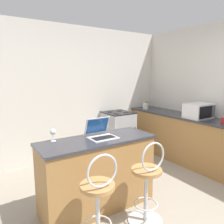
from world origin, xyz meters
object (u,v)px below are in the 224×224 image
object	(u,v)px
bar_stool_near	(99,203)
bar_stool_far	(147,185)
storage_jar	(146,105)
stove_range	(118,133)
laptop	(100,132)
wine_glass_short	(53,132)
mug_red	(224,121)
microwave	(199,111)

from	to	relation	value
bar_stool_near	bar_stool_far	xyz separation A→B (m)	(0.63, 0.00, 0.00)
bar_stool_near	storage_jar	size ratio (longest dim) A/B	5.77
stove_range	laptop	bearing A→B (deg)	-131.66
bar_stool_far	laptop	xyz separation A→B (m)	(-0.24, 0.62, 0.51)
laptop	wine_glass_short	distance (m)	0.58
wine_glass_short	mug_red	size ratio (longest dim) A/B	1.52
bar_stool_near	wine_glass_short	world-z (taller)	wine_glass_short
bar_stool_near	bar_stool_far	size ratio (longest dim) A/B	1.00
bar_stool_far	microwave	distance (m)	2.06
wine_glass_short	stove_range	bearing A→B (deg)	34.39
bar_stool_near	bar_stool_far	world-z (taller)	same
bar_stool_far	storage_jar	distance (m)	2.68
mug_red	microwave	bearing A→B (deg)	84.97
bar_stool_far	microwave	xyz separation A→B (m)	(1.85, 0.70, 0.58)
microwave	stove_range	xyz separation A→B (m)	(-0.87, 1.29, -0.58)
microwave	wine_glass_short	world-z (taller)	microwave
bar_stool_far	mug_red	xyz separation A→B (m)	(1.81, 0.20, 0.50)
microwave	mug_red	world-z (taller)	microwave
laptop	mug_red	xyz separation A→B (m)	(2.05, -0.42, -0.01)
bar_stool_near	storage_jar	bearing A→B (deg)	40.06
bar_stool_near	stove_range	distance (m)	2.56
storage_jar	wine_glass_short	world-z (taller)	storage_jar
stove_range	mug_red	distance (m)	2.03
storage_jar	wine_glass_short	size ratio (longest dim) A/B	1.13
bar_stool_far	laptop	world-z (taller)	laptop
stove_range	storage_jar	distance (m)	0.92
wine_glass_short	laptop	bearing A→B (deg)	-15.65
bar_stool_near	mug_red	bearing A→B (deg)	4.76
microwave	wine_glass_short	xyz separation A→B (m)	(-2.65, 0.08, -0.02)
storage_jar	laptop	bearing A→B (deg)	-145.40
stove_range	storage_jar	bearing A→B (deg)	-1.01
laptop	storage_jar	size ratio (longest dim) A/B	1.98
bar_stool_near	stove_range	world-z (taller)	bar_stool_near
bar_stool_far	storage_jar	bearing A→B (deg)	48.92
bar_stool_near	mug_red	size ratio (longest dim) A/B	9.91
stove_range	storage_jar	world-z (taller)	storage_jar
stove_range	mug_red	xyz separation A→B (m)	(0.83, -1.79, 0.50)
storage_jar	stove_range	bearing A→B (deg)	178.99
stove_range	storage_jar	xyz separation A→B (m)	(0.75, -0.01, 0.54)
laptop	microwave	size ratio (longest dim) A/B	0.68
storage_jar	bar_stool_far	bearing A→B (deg)	-131.08
bar_stool_far	laptop	size ratio (longest dim) A/B	2.91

